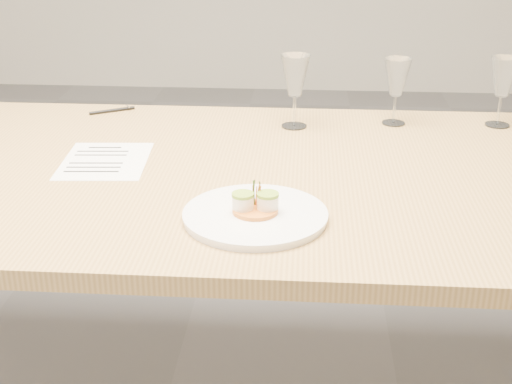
# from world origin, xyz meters

# --- Properties ---
(dining_table) EXTENTS (2.40, 1.00, 0.75)m
(dining_table) POSITION_xyz_m (0.00, 0.00, 0.68)
(dining_table) COLOR tan
(dining_table) RESTS_ON ground
(dinner_plate) EXTENTS (0.29, 0.29, 0.07)m
(dinner_plate) POSITION_xyz_m (0.28, -0.27, 0.76)
(dinner_plate) COLOR white
(dinner_plate) RESTS_ON dining_table
(recipe_sheet) EXTENTS (0.22, 0.27, 0.00)m
(recipe_sheet) POSITION_xyz_m (-0.10, 0.03, 0.75)
(recipe_sheet) COLOR white
(recipe_sheet) RESTS_ON dining_table
(ballpoint_pen) EXTENTS (0.12, 0.08, 0.01)m
(ballpoint_pen) POSITION_xyz_m (-0.19, 0.42, 0.75)
(ballpoint_pen) COLOR black
(ballpoint_pen) RESTS_ON dining_table
(wine_glass_1) EXTENTS (0.08, 0.08, 0.20)m
(wine_glass_1) POSITION_xyz_m (0.34, 0.32, 0.89)
(wine_glass_1) COLOR white
(wine_glass_1) RESTS_ON dining_table
(wine_glass_2) EXTENTS (0.07, 0.07, 0.18)m
(wine_glass_2) POSITION_xyz_m (0.62, 0.37, 0.88)
(wine_glass_2) COLOR white
(wine_glass_2) RESTS_ON dining_table
(wine_glass_3) EXTENTS (0.08, 0.08, 0.19)m
(wine_glass_3) POSITION_xyz_m (0.90, 0.37, 0.88)
(wine_glass_3) COLOR white
(wine_glass_3) RESTS_ON dining_table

